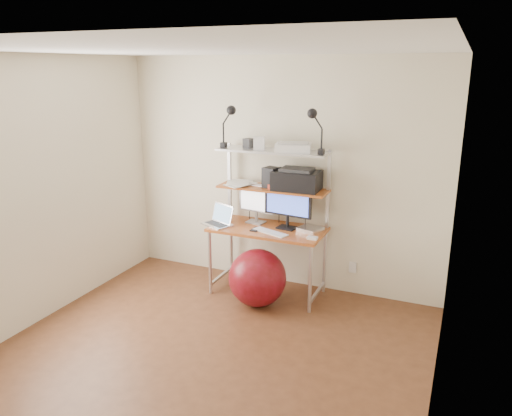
{
  "coord_description": "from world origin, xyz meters",
  "views": [
    {
      "loc": [
        1.86,
        -3.2,
        2.39
      ],
      "look_at": [
        -0.01,
        1.15,
        1.03
      ],
      "focal_mm": 35.0,
      "sensor_mm": 36.0,
      "label": 1
    }
  ],
  "objects_px": {
    "printer": "(297,180)",
    "exercise_ball": "(257,278)",
    "monitor_silver": "(256,200)",
    "monitor_black": "(288,203)",
    "laptop": "(220,220)"
  },
  "relations": [
    {
      "from": "monitor_silver",
      "to": "laptop",
      "type": "distance_m",
      "value": 0.45
    },
    {
      "from": "monitor_silver",
      "to": "exercise_ball",
      "type": "height_order",
      "value": "monitor_silver"
    },
    {
      "from": "monitor_black",
      "to": "laptop",
      "type": "distance_m",
      "value": 0.77
    },
    {
      "from": "exercise_ball",
      "to": "monitor_silver",
      "type": "bearing_deg",
      "value": 114.49
    },
    {
      "from": "monitor_silver",
      "to": "printer",
      "type": "xyz_separation_m",
      "value": [
        0.45,
        0.01,
        0.27
      ]
    },
    {
      "from": "monitor_silver",
      "to": "monitor_black",
      "type": "xyz_separation_m",
      "value": [
        0.38,
        -0.05,
        0.02
      ]
    },
    {
      "from": "monitor_silver",
      "to": "printer",
      "type": "relative_size",
      "value": 0.95
    },
    {
      "from": "laptop",
      "to": "printer",
      "type": "xyz_separation_m",
      "value": [
        0.79,
        0.23,
        0.47
      ]
    },
    {
      "from": "monitor_black",
      "to": "printer",
      "type": "xyz_separation_m",
      "value": [
        0.07,
        0.06,
        0.25
      ]
    },
    {
      "from": "monitor_silver",
      "to": "exercise_ball",
      "type": "bearing_deg",
      "value": -58.1
    },
    {
      "from": "monitor_silver",
      "to": "monitor_black",
      "type": "relative_size",
      "value": 0.87
    },
    {
      "from": "exercise_ball",
      "to": "monitor_black",
      "type": "bearing_deg",
      "value": 66.05
    },
    {
      "from": "printer",
      "to": "exercise_ball",
      "type": "height_order",
      "value": "printer"
    },
    {
      "from": "printer",
      "to": "monitor_silver",
      "type": "bearing_deg",
      "value": 178.75
    },
    {
      "from": "monitor_silver",
      "to": "laptop",
      "type": "relative_size",
      "value": 1.2
    }
  ]
}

